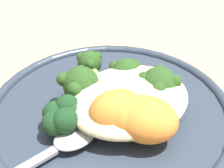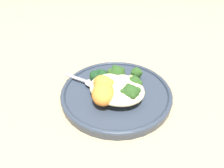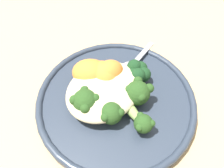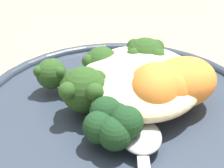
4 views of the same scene
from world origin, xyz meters
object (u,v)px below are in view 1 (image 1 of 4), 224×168
broccoli_stalk_2 (96,77)px  sweet_potato_chunk_0 (115,112)px  broccoli_stalk_3 (83,89)px  sweet_potato_chunk_2 (124,113)px  broccoli_stalk_0 (153,88)px  plate (110,114)px  broccoli_stalk_1 (124,80)px  kale_tuft (63,116)px  spoon (67,141)px  sweet_potato_chunk_1 (145,119)px  quinoa_mound (129,99)px

broccoli_stalk_2 → sweet_potato_chunk_0: (0.03, 0.07, 0.01)m
broccoli_stalk_3 → sweet_potato_chunk_2: 0.06m
broccoli_stalk_0 → plate: bearing=161.1°
broccoli_stalk_0 → sweet_potato_chunk_2: sweet_potato_chunk_2 is taller
broccoli_stalk_1 → broccoli_stalk_2: 0.03m
broccoli_stalk_2 → kale_tuft: kale_tuft is taller
broccoli_stalk_3 → sweet_potato_chunk_2: bearing=172.9°
broccoli_stalk_2 → sweet_potato_chunk_0: 0.08m
broccoli_stalk_3 → spoon: bearing=117.2°
kale_tuft → broccoli_stalk_0: bearing=166.9°
sweet_potato_chunk_0 → kale_tuft: sweet_potato_chunk_0 is taller
plate → broccoli_stalk_2: 0.05m
sweet_potato_chunk_0 → broccoli_stalk_1: bearing=-135.2°
broccoli_stalk_0 → broccoli_stalk_2: size_ratio=0.81×
sweet_potato_chunk_1 → sweet_potato_chunk_2: 0.02m
sweet_potato_chunk_1 → sweet_potato_chunk_2: same height
broccoli_stalk_1 → spoon: bearing=162.4°
spoon → sweet_potato_chunk_1: bearing=148.1°
quinoa_mound → sweet_potato_chunk_2: (0.02, 0.02, 0.00)m
plate → kale_tuft: bearing=-2.1°
sweet_potato_chunk_0 → sweet_potato_chunk_1: (-0.02, 0.02, -0.00)m
broccoli_stalk_2 → spoon: broccoli_stalk_2 is taller
quinoa_mound → spoon: quinoa_mound is taller
plate → quinoa_mound: bearing=123.7°
quinoa_mound → broccoli_stalk_1: size_ratio=1.76×
broccoli_stalk_1 → spoon: (0.10, 0.04, -0.01)m
sweet_potato_chunk_2 → quinoa_mound: bearing=-140.6°
broccoli_stalk_0 → sweet_potato_chunk_2: (0.05, 0.01, 0.00)m
broccoli_stalk_0 → broccoli_stalk_1: broccoli_stalk_0 is taller
quinoa_mound → broccoli_stalk_1: 0.04m
broccoli_stalk_3 → sweet_potato_chunk_0: sweet_potato_chunk_0 is taller
broccoli_stalk_2 → kale_tuft: bearing=139.1°
quinoa_mound → kale_tuft: 0.07m
broccoli_stalk_2 → broccoli_stalk_3: 0.04m
sweet_potato_chunk_1 → plate: bearing=-88.5°
broccoli_stalk_0 → sweet_potato_chunk_0: size_ratio=1.73×
kale_tuft → spoon: size_ratio=0.41×
broccoli_stalk_1 → broccoli_stalk_0: bearing=-108.6°
kale_tuft → broccoli_stalk_3: bearing=-149.8°
broccoli_stalk_2 → broccoli_stalk_3: size_ratio=1.28×
broccoli_stalk_2 → broccoli_stalk_0: bearing=-135.5°
sweet_potato_chunk_0 → broccoli_stalk_3: bearing=-87.3°
broccoli_stalk_0 → kale_tuft: bearing=174.3°
plate → broccoli_stalk_0: (-0.04, 0.02, 0.03)m
broccoli_stalk_0 → spoon: 0.11m
broccoli_stalk_1 → sweet_potato_chunk_0: bearing=-173.1°
plate → kale_tuft: (0.06, -0.00, 0.03)m
kale_tuft → spoon: 0.03m
broccoli_stalk_2 → spoon: bearing=147.5°
broccoli_stalk_3 → kale_tuft: 0.04m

